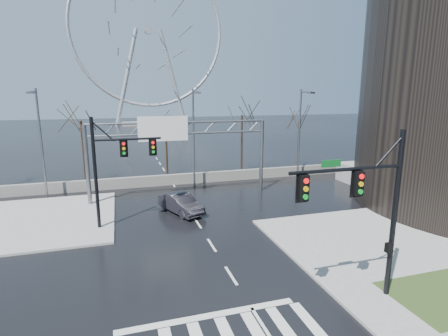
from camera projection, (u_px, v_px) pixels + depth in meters
name	position (u px, v px, depth m)	size (l,w,h in m)	color
ground	(231.00, 276.00, 18.63)	(260.00, 260.00, 0.00)	black
sidewalk_right_ext	(364.00, 238.00, 23.33)	(12.00, 10.00, 0.15)	gray
sidewalk_far	(46.00, 220.00, 26.71)	(10.00, 12.00, 0.15)	gray
grass_strip	(445.00, 296.00, 16.48)	(5.00, 4.00, 0.02)	#2D421B
barrier_wall	(173.00, 179.00, 37.23)	(52.00, 0.50, 1.10)	slate
signal_mast_near	(371.00, 202.00, 15.30)	(5.52, 0.41, 8.00)	black
signal_mast_far	(112.00, 162.00, 24.34)	(4.72, 0.41, 8.00)	black
sign_gantry	(176.00, 143.00, 31.44)	(16.36, 0.40, 7.60)	slate
streetlight_left	(40.00, 135.00, 30.98)	(0.50, 2.55, 10.00)	slate
streetlight_mid	(194.00, 131.00, 34.97)	(0.50, 2.55, 10.00)	slate
streetlight_right	(301.00, 127.00, 38.38)	(0.50, 2.55, 10.00)	slate
tree_left	(81.00, 128.00, 36.81)	(3.75, 3.75, 7.50)	black
tree_center	(166.00, 132.00, 40.48)	(3.25, 3.25, 6.50)	black
tree_right	(242.00, 122.00, 41.89)	(3.90, 3.90, 7.80)	black
tree_far_right	(299.00, 126.00, 44.80)	(3.40, 3.40, 6.80)	black
ferris_wheel	(148.00, 37.00, 103.50)	(45.00, 6.00, 50.91)	gray
car	(181.00, 203.00, 28.35)	(1.65, 4.73, 1.56)	black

